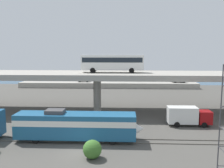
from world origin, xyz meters
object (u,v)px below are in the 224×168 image
at_px(service_truck_west, 188,115).
at_px(parked_car_0, 179,80).
at_px(transit_bus_on_overpass, 112,62).
at_px(parked_car_2, 176,80).
at_px(parked_car_1, 139,79).
at_px(parked_car_3, 84,80).
at_px(train_locomotive, 82,125).

xyz_separation_m(service_truck_west, parked_car_0, (8.19, 41.63, 0.86)).
bearing_deg(transit_bus_on_overpass, service_truck_west, 144.68).
height_order(parked_car_0, parked_car_2, same).
relative_size(transit_bus_on_overpass, parked_car_1, 2.85).
relative_size(parked_car_1, parked_car_3, 1.00).
bearing_deg(parked_car_2, parked_car_3, -177.02).
relative_size(parked_car_2, parked_car_3, 1.02).
distance_m(transit_bus_on_overpass, parked_car_0, 39.44).
bearing_deg(parked_car_3, parked_car_2, -177.02).
bearing_deg(parked_car_3, parked_car_1, -169.38).
bearing_deg(parked_car_3, transit_bus_on_overpass, 108.68).
xyz_separation_m(service_truck_west, parked_car_1, (-4.74, 45.81, 0.86)).
height_order(transit_bus_on_overpass, parked_car_0, transit_bus_on_overpass).
height_order(parked_car_2, parked_car_3, same).
height_order(train_locomotive, parked_car_1, train_locomotive).
bearing_deg(parked_car_1, parked_car_0, 162.07).
height_order(service_truck_west, parked_car_1, parked_car_1).
distance_m(parked_car_0, parked_car_1, 13.59).
bearing_deg(parked_car_0, parked_car_1, -17.93).
distance_m(train_locomotive, parked_car_3, 50.30).
bearing_deg(service_truck_west, transit_bus_on_overpass, 144.68).
bearing_deg(parked_car_1, service_truck_west, 95.91).
bearing_deg(parked_car_3, train_locomotive, 99.13).
height_order(transit_bus_on_overpass, parked_car_2, transit_bus_on_overpass).
bearing_deg(train_locomotive, transit_bus_on_overpass, 78.53).
bearing_deg(parked_car_1, train_locomotive, 78.27).
bearing_deg(parked_car_2, parked_car_1, 171.08).
xyz_separation_m(transit_bus_on_overpass, parked_car_0, (20.68, 32.77, -7.31)).
bearing_deg(parked_car_2, transit_bus_on_overpass, -119.83).
distance_m(parked_car_2, parked_car_3, 31.41).
bearing_deg(train_locomotive, parked_car_2, 65.49).
xyz_separation_m(parked_car_0, parked_car_2, (-0.60, 2.25, -0.00)).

